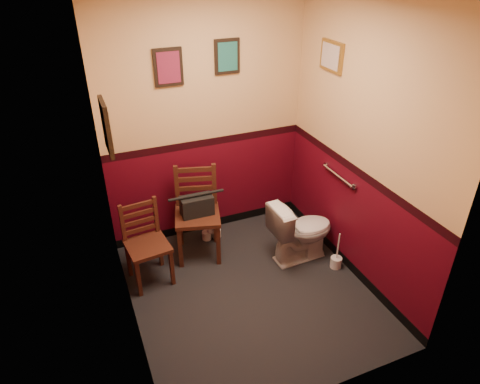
% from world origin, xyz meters
% --- Properties ---
extents(floor, '(2.20, 2.40, 0.00)m').
position_xyz_m(floor, '(0.00, 0.00, 0.00)').
color(floor, black).
rests_on(floor, ground).
extents(wall_back, '(2.20, 0.00, 2.70)m').
position_xyz_m(wall_back, '(0.00, 1.20, 1.35)').
color(wall_back, '#4B0613').
rests_on(wall_back, ground).
extents(wall_front, '(2.20, 0.00, 2.70)m').
position_xyz_m(wall_front, '(0.00, -1.20, 1.35)').
color(wall_front, '#4B0613').
rests_on(wall_front, ground).
extents(wall_left, '(0.00, 2.40, 2.70)m').
position_xyz_m(wall_left, '(-1.10, 0.00, 1.35)').
color(wall_left, '#4B0613').
rests_on(wall_left, ground).
extents(wall_right, '(0.00, 2.40, 2.70)m').
position_xyz_m(wall_right, '(1.10, 0.00, 1.35)').
color(wall_right, '#4B0613').
rests_on(wall_right, ground).
extents(grab_bar, '(0.05, 0.56, 0.06)m').
position_xyz_m(grab_bar, '(1.07, 0.25, 0.95)').
color(grab_bar, silver).
rests_on(grab_bar, wall_right).
extents(framed_print_back_a, '(0.28, 0.04, 0.36)m').
position_xyz_m(framed_print_back_a, '(-0.35, 1.18, 1.95)').
color(framed_print_back_a, black).
rests_on(framed_print_back_a, wall_back).
extents(framed_print_back_b, '(0.26, 0.04, 0.34)m').
position_xyz_m(framed_print_back_b, '(0.25, 1.18, 2.00)').
color(framed_print_back_b, black).
rests_on(framed_print_back_b, wall_back).
extents(framed_print_left, '(0.04, 0.30, 0.38)m').
position_xyz_m(framed_print_left, '(-1.08, 0.10, 1.85)').
color(framed_print_left, black).
rests_on(framed_print_left, wall_left).
extents(framed_print_right, '(0.04, 0.34, 0.28)m').
position_xyz_m(framed_print_right, '(1.08, 0.60, 2.05)').
color(framed_print_right, olive).
rests_on(framed_print_right, wall_right).
extents(toilet, '(0.71, 0.41, 0.68)m').
position_xyz_m(toilet, '(0.72, 0.29, 0.34)').
color(toilet, white).
rests_on(toilet, floor).
extents(toilet_brush, '(0.12, 0.12, 0.43)m').
position_xyz_m(toilet_brush, '(0.99, -0.01, 0.07)').
color(toilet_brush, silver).
rests_on(toilet_brush, floor).
extents(chair_left, '(0.43, 0.43, 0.84)m').
position_xyz_m(chair_left, '(-0.85, 0.59, 0.42)').
color(chair_left, '#482115').
rests_on(chair_left, floor).
extents(chair_right, '(0.57, 0.57, 0.99)m').
position_xyz_m(chair_right, '(-0.26, 0.81, 0.50)').
color(chair_right, '#482115').
rests_on(chair_right, floor).
extents(handbag, '(0.34, 0.17, 0.24)m').
position_xyz_m(handbag, '(-0.27, 0.77, 0.62)').
color(handbag, black).
rests_on(handbag, chair_right).
extents(tp_stack, '(0.22, 0.14, 0.39)m').
position_xyz_m(tp_stack, '(-0.05, 0.98, 0.17)').
color(tp_stack, silver).
rests_on(tp_stack, floor).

